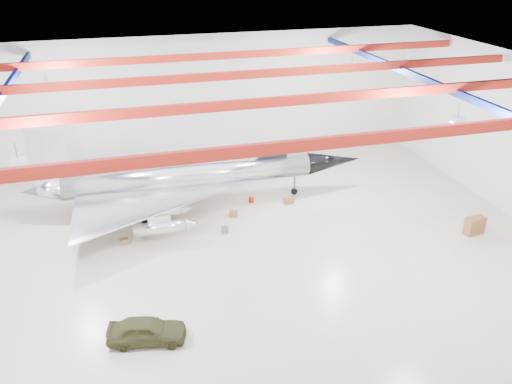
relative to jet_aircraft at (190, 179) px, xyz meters
name	(u,v)px	position (x,y,z in m)	size (l,w,h in m)	color
floor	(235,251)	(1.66, -6.81, -2.21)	(40.00, 40.00, 0.00)	#C0B499
wall_back	(193,102)	(1.66, 8.19, 3.29)	(40.00, 40.00, 0.00)	silver
ceiling	(231,78)	(1.66, -6.81, 8.79)	(40.00, 40.00, 0.00)	#0A0F38
ceiling_structure	(231,90)	(1.66, -6.81, 8.11)	(39.50, 29.50, 1.08)	maroon
jet_aircraft	(190,179)	(0.00, 0.00, 0.00)	(24.71, 14.45, 6.74)	silver
jeep	(147,331)	(-4.27, -13.45, -1.56)	(1.52, 3.79, 1.29)	#34341A
desk	(474,226)	(17.58, -8.99, -1.60)	(1.33, 0.67, 1.22)	brown
crate_ply	(124,241)	(-5.03, -4.05, -2.03)	(0.52, 0.42, 0.37)	olive
toolbox_red	(190,197)	(0.01, 1.08, -2.04)	(0.50, 0.40, 0.35)	#A11012
engine_drum	(225,230)	(1.53, -4.46, -1.99)	(0.49, 0.49, 0.44)	#59595B
parts_bin	(289,200)	(7.09, -1.52, -1.98)	(0.65, 0.52, 0.45)	olive
crate_small	(99,215)	(-6.67, 0.21, -2.09)	(0.33, 0.27, 0.23)	#59595B
tool_chest	(251,200)	(4.41, -0.62, -2.03)	(0.41, 0.41, 0.37)	#A11012
oil_barrel	(233,214)	(2.62, -2.38, -2.01)	(0.57, 0.46, 0.40)	olive
spares_box	(197,180)	(1.10, 4.07, -2.06)	(0.34, 0.34, 0.31)	#59595B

